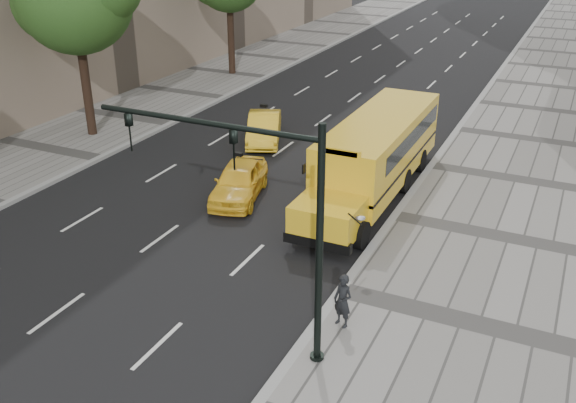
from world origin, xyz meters
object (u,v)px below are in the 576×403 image
at_px(traffic_signal, 265,208).
at_px(school_bus, 377,150).
at_px(taxi_near, 239,181).
at_px(taxi_far, 264,128).
at_px(pedestrian, 343,301).

bearing_deg(traffic_signal, school_bus, 93.58).
xyz_separation_m(taxi_near, taxi_far, (-2.15, 6.34, -0.01)).
bearing_deg(pedestrian, traffic_signal, -112.97).
distance_m(taxi_far, pedestrian, 15.62).
relative_size(school_bus, taxi_far, 2.70).
distance_m(school_bus, pedestrian, 9.74).
relative_size(pedestrian, traffic_signal, 0.24).
relative_size(school_bus, traffic_signal, 1.81).
bearing_deg(taxi_near, school_bus, 17.97).
height_order(taxi_near, taxi_far, taxi_near).
distance_m(taxi_near, traffic_signal, 10.23).
relative_size(taxi_near, taxi_far, 0.98).
bearing_deg(school_bus, taxi_far, 153.91).
bearing_deg(pedestrian, taxi_far, 144.85).
relative_size(taxi_far, pedestrian, 2.75).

